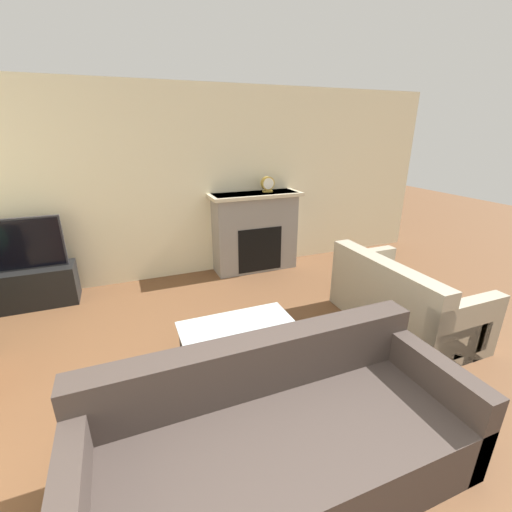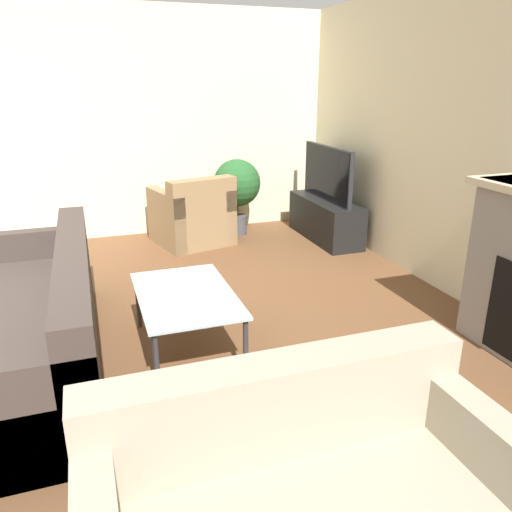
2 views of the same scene
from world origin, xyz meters
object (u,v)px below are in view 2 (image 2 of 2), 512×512
object	(u,v)px
tv	(327,173)
couch_sectional	(27,329)
coffee_table	(186,299)
potted_plant	(237,186)
armchair_by_window	(193,219)

from	to	relation	value
tv	couch_sectional	distance (m)	3.83
tv	coffee_table	distance (m)	3.06
couch_sectional	potted_plant	size ratio (longest dim) A/B	2.51
tv	potted_plant	size ratio (longest dim) A/B	1.21
tv	armchair_by_window	size ratio (longest dim) A/B	1.18
coffee_table	potted_plant	xyz separation A→B (m)	(-2.66, 1.20, 0.22)
couch_sectional	potted_plant	bearing A→B (deg)	138.58
coffee_table	potted_plant	world-z (taller)	potted_plant
armchair_by_window	tv	bearing A→B (deg)	153.14
coffee_table	tv	bearing A→B (deg)	134.50
tv	potted_plant	bearing A→B (deg)	-119.38
tv	potted_plant	distance (m)	1.12
armchair_by_window	potted_plant	world-z (taller)	potted_plant
potted_plant	coffee_table	bearing A→B (deg)	-24.24
armchair_by_window	potted_plant	bearing A→B (deg)	-176.96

